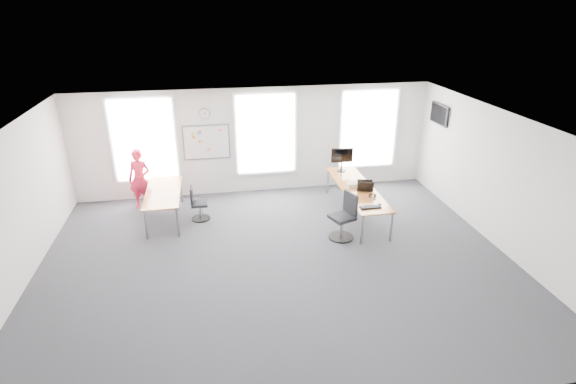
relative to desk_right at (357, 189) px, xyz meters
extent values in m
plane|color=#29292E|center=(-2.36, -1.95, -0.71)|extent=(10.00, 10.00, 0.00)
plane|color=silver|center=(-2.36, -1.95, 2.29)|extent=(10.00, 10.00, 0.00)
plane|color=silver|center=(-2.36, 2.05, 0.79)|extent=(10.00, 0.00, 10.00)
plane|color=silver|center=(-2.36, -5.95, 0.79)|extent=(10.00, 0.00, 10.00)
plane|color=silver|center=(-7.36, -1.95, 0.79)|extent=(0.00, 10.00, 10.00)
plane|color=silver|center=(2.64, -1.95, 0.79)|extent=(0.00, 10.00, 10.00)
cube|color=silver|center=(-5.36, 2.02, 0.99)|extent=(1.60, 0.06, 2.20)
cube|color=silver|center=(-2.06, 2.02, 0.99)|extent=(1.60, 0.06, 2.20)
cube|color=silver|center=(0.94, 2.02, 0.99)|extent=(1.60, 0.06, 2.20)
cube|color=orange|center=(0.00, 0.00, 0.03)|extent=(0.83, 3.10, 0.03)
cylinder|color=gray|center=(-0.35, -1.49, -0.34)|extent=(0.05, 0.05, 0.72)
cylinder|color=gray|center=(0.35, -1.49, -0.34)|extent=(0.05, 0.05, 0.72)
cylinder|color=gray|center=(-0.35, 1.49, -0.34)|extent=(0.05, 0.05, 0.72)
cylinder|color=gray|center=(0.35, 1.49, -0.34)|extent=(0.05, 0.05, 0.72)
cube|color=orange|center=(-4.85, 0.60, 0.05)|extent=(0.85, 2.11, 0.03)
cylinder|color=gray|center=(-5.22, -0.40, -0.34)|extent=(0.05, 0.05, 0.74)
cylinder|color=gray|center=(-4.49, -0.40, -0.34)|extent=(0.05, 0.05, 0.74)
cylinder|color=gray|center=(-5.22, 1.59, -0.34)|extent=(0.05, 0.05, 0.74)
cylinder|color=gray|center=(-4.49, 1.59, -0.34)|extent=(0.05, 0.05, 0.74)
cylinder|color=black|center=(-0.73, -1.14, -0.69)|extent=(0.59, 0.59, 0.03)
cylinder|color=gray|center=(-0.73, -1.14, -0.44)|extent=(0.07, 0.07, 0.47)
cube|color=black|center=(-0.73, -1.14, -0.18)|extent=(0.64, 0.64, 0.08)
cube|color=black|center=(-0.51, -1.06, 0.14)|extent=(0.22, 0.46, 0.51)
cylinder|color=black|center=(-3.98, 0.44, -0.69)|extent=(0.47, 0.47, 0.03)
cylinder|color=gray|center=(-3.98, 0.44, -0.49)|extent=(0.05, 0.05, 0.38)
cube|color=black|center=(-3.98, 0.44, -0.28)|extent=(0.41, 0.41, 0.06)
cube|color=black|center=(-4.16, 0.45, -0.02)|extent=(0.06, 0.38, 0.41)
imported|color=#F22240|center=(-5.51, 1.43, 0.11)|extent=(0.67, 0.53, 1.63)
cube|color=white|center=(-3.71, 2.02, 0.84)|extent=(1.20, 0.03, 0.90)
cylinder|color=gray|center=(-3.71, 2.02, 1.64)|extent=(0.30, 0.04, 0.30)
cube|color=black|center=(2.59, 1.05, 1.59)|extent=(0.06, 0.90, 0.55)
cube|color=black|center=(-0.08, -1.20, 0.06)|extent=(0.49, 0.18, 0.02)
ellipsoid|color=black|center=(0.18, -1.12, 0.07)|extent=(0.08, 0.13, 0.05)
cylinder|color=black|center=(0.16, -0.76, 0.05)|extent=(0.07, 0.07, 0.01)
cylinder|color=black|center=(0.11, -0.65, 0.09)|extent=(0.04, 0.08, 0.08)
cylinder|color=black|center=(0.24, -0.65, 0.09)|extent=(0.04, 0.08, 0.08)
cylinder|color=gold|center=(0.11, -0.65, 0.09)|extent=(0.01, 0.09, 0.09)
cube|color=black|center=(0.17, -0.65, 0.14)|extent=(0.15, 0.02, 0.01)
cube|color=black|center=(0.11, -0.24, 0.20)|extent=(0.38, 0.18, 0.31)
cube|color=orange|center=(0.11, -0.33, 0.19)|extent=(0.37, 0.19, 0.28)
cube|color=black|center=(0.11, -0.35, 0.20)|extent=(0.39, 0.20, 0.30)
cube|color=beige|center=(-0.09, 0.08, 0.10)|extent=(0.32, 0.25, 0.10)
cylinder|color=black|center=(-0.06, 1.23, 0.06)|extent=(0.24, 0.24, 0.02)
cylinder|color=black|center=(-0.06, 1.23, 0.18)|extent=(0.05, 0.05, 0.24)
cube|color=black|center=(-0.06, 1.21, 0.52)|extent=(0.60, 0.09, 0.40)
cube|color=black|center=(-0.06, 1.19, 0.52)|extent=(0.55, 0.05, 0.36)
camera|label=1|loc=(-3.60, -10.06, 4.49)|focal=28.00mm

